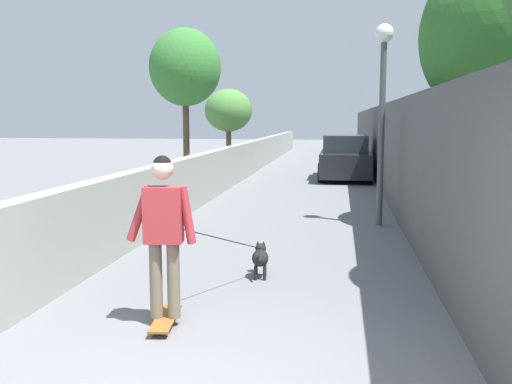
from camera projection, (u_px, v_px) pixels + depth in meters
ground_plane at (306, 186)px, 17.62m from camera, size 80.00×80.00×0.00m
wall_left at (218, 171)px, 15.93m from camera, size 48.00×0.30×1.23m
fence_right at (390, 150)px, 15.15m from camera, size 48.00×0.30×2.52m
tree_left_near at (228, 111)px, 22.72m from camera, size 1.93×1.93×3.31m
tree_right_far at (505, 36)px, 10.20m from camera, size 3.06×3.06×5.26m
tree_left_distant at (185, 68)px, 16.70m from camera, size 2.15×2.15×4.79m
lamp_post at (383, 87)px, 10.78m from camera, size 0.36×0.36×3.90m
skateboard at (166, 319)px, 5.72m from camera, size 0.82×0.29×0.08m
person_skateboarder at (164, 224)px, 5.60m from camera, size 0.26×0.72×1.66m
dog at (260, 257)px, 7.43m from camera, size 2.17×0.85×1.06m
car_near at (345, 159)px, 19.59m from camera, size 3.97×1.80×1.54m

